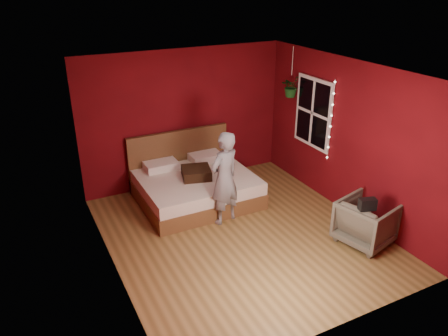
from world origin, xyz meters
TOP-DOWN VIEW (x-y plane):
  - floor at (0.00, 0.00)m, footprint 4.50×4.50m
  - room_walls at (0.00, 0.00)m, footprint 4.04×4.54m
  - window at (1.97, 0.90)m, footprint 0.05×0.97m
  - fairy_lights at (1.94, 0.37)m, footprint 0.04×0.04m
  - bed at (-0.18, 1.44)m, footprint 2.00×1.70m
  - person at (-0.04, 0.50)m, footprint 0.67×0.54m
  - armchair at (1.60, -1.04)m, footprint 0.94×0.92m
  - handbag at (1.39, -1.20)m, footprint 0.27×0.19m
  - throw_pillow at (-0.19, 1.30)m, footprint 0.60×0.60m
  - hanging_plant at (1.88, 1.51)m, footprint 0.46×0.43m

SIDE VIEW (x-z plane):
  - floor at x=0.00m, z-range 0.00..0.00m
  - bed at x=-0.18m, z-range -0.26..0.84m
  - armchair at x=1.60m, z-range 0.00..0.71m
  - throw_pillow at x=-0.19m, z-range 0.50..0.67m
  - person at x=-0.04m, z-range 0.00..1.58m
  - handbag at x=1.39m, z-range 0.71..0.88m
  - fairy_lights at x=1.94m, z-range 0.77..2.22m
  - window at x=1.97m, z-range 0.87..2.14m
  - room_walls at x=0.00m, z-range 0.37..2.99m
  - hanging_plant at x=1.88m, z-range 1.40..2.34m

